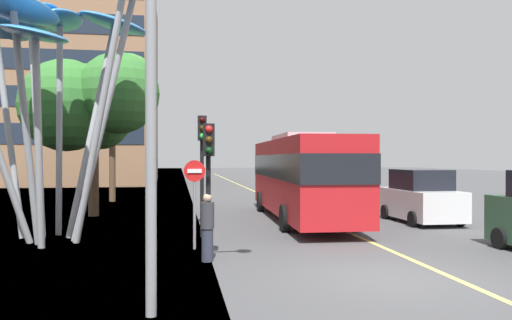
% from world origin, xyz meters
% --- Properties ---
extents(ground, '(120.00, 240.00, 0.10)m').
position_xyz_m(ground, '(-0.73, 0.00, -0.05)').
color(ground, '#4C4C4F').
extents(red_bus, '(3.01, 11.65, 3.54)m').
position_xyz_m(red_bus, '(0.46, 10.02, 1.94)').
color(red_bus, red).
rests_on(red_bus, ground).
extents(leaf_sculpture, '(9.08, 7.29, 8.35)m').
position_xyz_m(leaf_sculpture, '(-8.33, 6.23, 6.66)').
color(leaf_sculpture, '#9EA0A5').
rests_on(leaf_sculpture, ground).
extents(traffic_light_kerb_near, '(0.28, 0.42, 3.41)m').
position_xyz_m(traffic_light_kerb_near, '(-3.81, 2.23, 2.48)').
color(traffic_light_kerb_near, black).
rests_on(traffic_light_kerb_near, ground).
extents(traffic_light_kerb_far, '(0.28, 0.42, 3.93)m').
position_xyz_m(traffic_light_kerb_far, '(-3.78, 6.14, 2.84)').
color(traffic_light_kerb_far, black).
rests_on(traffic_light_kerb_far, ground).
extents(car_parked_mid, '(2.09, 4.05, 2.11)m').
position_xyz_m(car_parked_mid, '(5.04, 8.62, 0.98)').
color(car_parked_mid, silver).
rests_on(car_parked_mid, ground).
extents(tree_pavement_near, '(5.96, 5.42, 7.08)m').
position_xyz_m(tree_pavement_near, '(-8.42, 12.71, 4.91)').
color(tree_pavement_near, brown).
rests_on(tree_pavement_near, ground).
extents(tree_pavement_far, '(5.20, 4.33, 8.56)m').
position_xyz_m(tree_pavement_far, '(-8.45, 19.99, 6.45)').
color(tree_pavement_far, brown).
rests_on(tree_pavement_far, ground).
extents(pedestrian, '(0.34, 0.34, 1.69)m').
position_xyz_m(pedestrian, '(-3.83, 2.34, 0.85)').
color(pedestrian, '#2D3342').
rests_on(pedestrian, ground).
extents(no_entry_sign, '(0.60, 0.12, 2.51)m').
position_xyz_m(no_entry_sign, '(-4.09, 4.06, 1.67)').
color(no_entry_sign, gray).
rests_on(no_entry_sign, ground).
extents(backdrop_building, '(19.15, 15.56, 19.35)m').
position_xyz_m(backdrop_building, '(-16.54, 43.20, 9.68)').
color(backdrop_building, '#936B4C').
rests_on(backdrop_building, ground).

